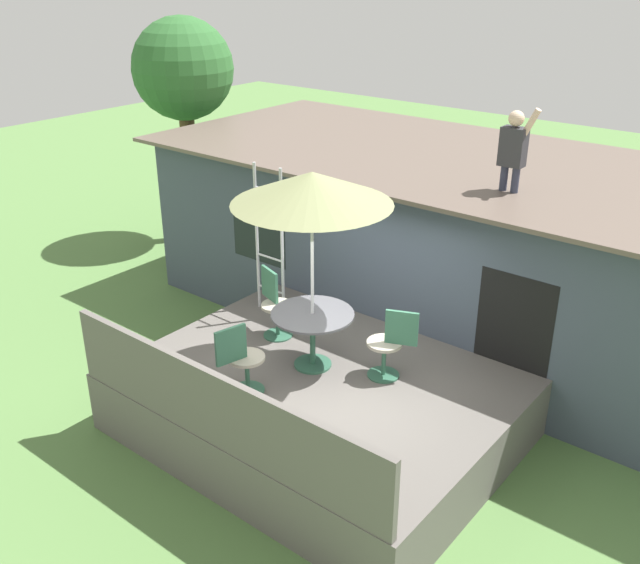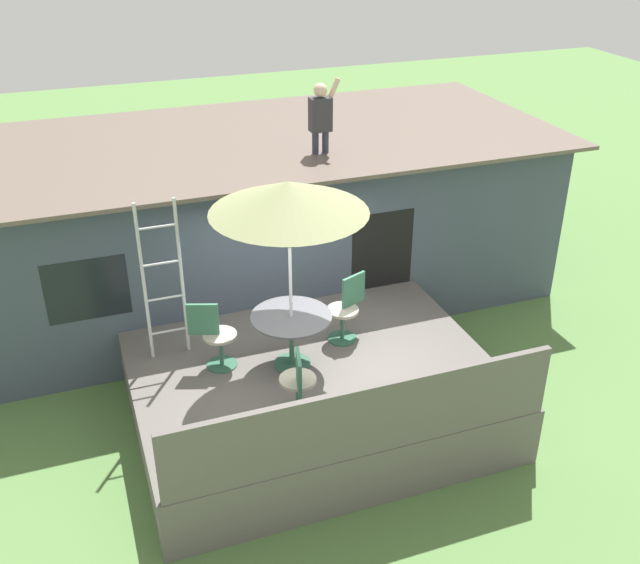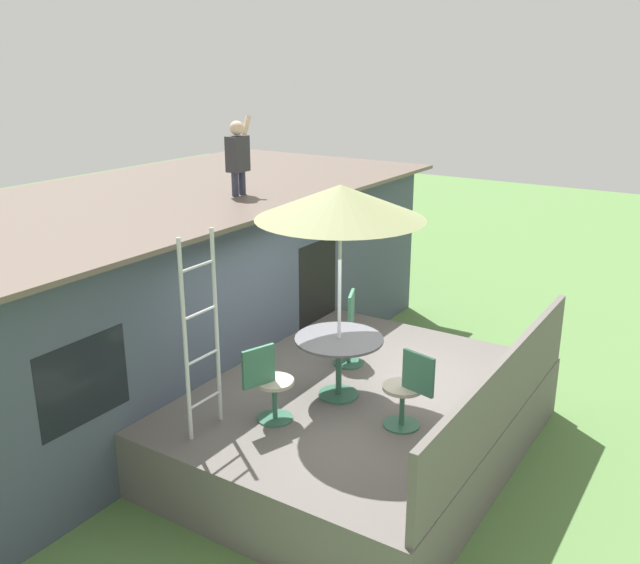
{
  "view_description": "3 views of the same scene",
  "coord_description": "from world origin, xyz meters",
  "views": [
    {
      "loc": [
        4.75,
        -6.03,
        5.56
      ],
      "look_at": [
        -0.62,
        0.67,
        1.63
      ],
      "focal_mm": 40.07,
      "sensor_mm": 36.0,
      "label": 1
    },
    {
      "loc": [
        -2.61,
        -7.59,
        6.34
      ],
      "look_at": [
        0.47,
        0.93,
        1.45
      ],
      "focal_mm": 41.43,
      "sensor_mm": 36.0,
      "label": 2
    },
    {
      "loc": [
        -6.63,
        -3.8,
        4.66
      ],
      "look_at": [
        0.31,
        0.65,
        1.97
      ],
      "focal_mm": 38.89,
      "sensor_mm": 36.0,
      "label": 3
    }
  ],
  "objects": [
    {
      "name": "ground_plane",
      "position": [
        0.0,
        0.0,
        0.0
      ],
      "size": [
        40.0,
        40.0,
        0.0
      ],
      "primitive_type": "plane",
      "color": "#567F42"
    },
    {
      "name": "person_figure",
      "position": [
        1.06,
        2.51,
        3.37
      ],
      "size": [
        0.47,
        0.2,
        1.11
      ],
      "color": "#33384C",
      "rests_on": "house"
    },
    {
      "name": "patio_chair_near",
      "position": [
        -0.49,
        -0.98,
        1.26
      ],
      "size": [
        0.44,
        0.61,
        0.92
      ],
      "rotation": [
        0.0,
        0.0,
        1.33
      ],
      "color": "#33664C",
      "rests_on": "deck"
    },
    {
      "name": "house",
      "position": [
        0.0,
        3.6,
        1.38
      ],
      "size": [
        10.5,
        4.5,
        2.76
      ],
      "color": "#424C5B",
      "rests_on": "ground"
    },
    {
      "name": "patio_chair_right",
      "position": [
        0.67,
        0.42,
        1.26
      ],
      "size": [
        0.6,
        0.44,
        0.92
      ],
      "rotation": [
        0.0,
        0.0,
        -2.74
      ],
      "color": "#33664C",
      "rests_on": "deck"
    },
    {
      "name": "patio_chair_left",
      "position": [
        -1.17,
        0.36,
        1.26
      ],
      "size": [
        0.6,
        0.44,
        0.92
      ],
      "rotation": [
        0.0,
        0.0,
        -0.34
      ],
      "color": "#33664C",
      "rests_on": "deck"
    },
    {
      "name": "patio_umbrella",
      "position": [
        -0.24,
        0.04,
        3.15
      ],
      "size": [
        1.9,
        1.9,
        2.54
      ],
      "color": "silver",
      "rests_on": "deck"
    },
    {
      "name": "deck_railing",
      "position": [
        0.0,
        -1.86,
        1.25
      ],
      "size": [
        4.51,
        0.08,
        0.9
      ],
      "primitive_type": "cube",
      "color": "#605B56",
      "rests_on": "deck"
    },
    {
      "name": "step_ladder",
      "position": [
        -1.68,
        0.84,
        1.9
      ],
      "size": [
        0.52,
        0.04,
        2.2
      ],
      "color": "silver",
      "rests_on": "deck"
    },
    {
      "name": "patio_table",
      "position": [
        -0.24,
        0.04,
        1.39
      ],
      "size": [
        1.04,
        1.04,
        0.74
      ],
      "color": "#33664C",
      "rests_on": "deck"
    },
    {
      "name": "deck",
      "position": [
        0.0,
        0.0,
        0.4
      ],
      "size": [
        4.61,
        3.83,
        0.8
      ],
      "primitive_type": "cube",
      "color": "#605B56",
      "rests_on": "ground"
    }
  ]
}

